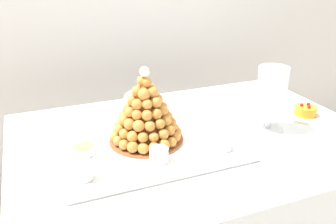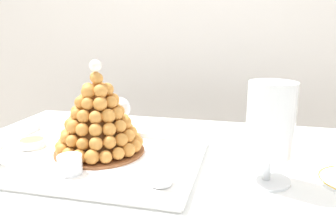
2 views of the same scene
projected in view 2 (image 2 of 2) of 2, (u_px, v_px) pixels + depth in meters
backdrop_wall at (206, 3)px, 1.77m from camera, size 4.80×0.10×2.50m
buffet_table at (159, 189)px, 0.98m from camera, size 1.35×0.94×0.74m
serving_tray at (90, 159)px, 0.96m from camera, size 0.64×0.44×0.02m
croquembouche at (98, 118)px, 0.98m from camera, size 0.27×0.27×0.28m
dessert_cup_mid_left at (70, 165)px, 0.85m from camera, size 0.06×0.06×0.05m
dessert_cup_centre at (160, 173)px, 0.80m from camera, size 0.06×0.06×0.06m
creme_brulee_ramekin at (31, 143)px, 1.04m from camera, size 0.08×0.08×0.02m
macaron_goblet at (270, 122)px, 0.79m from camera, size 0.12×0.12×0.25m
wine_glass at (120, 109)px, 1.14m from camera, size 0.07×0.07×0.14m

